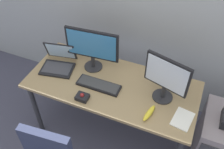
{
  "coord_description": "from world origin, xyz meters",
  "views": [
    {
      "loc": [
        0.64,
        -1.52,
        2.48
      ],
      "look_at": [
        0.0,
        0.0,
        0.88
      ],
      "focal_mm": 41.04,
      "sensor_mm": 36.0,
      "label": 1
    }
  ],
  "objects_px": {
    "keyboard": "(99,85)",
    "coffee_mug": "(72,48)",
    "paper_notepad": "(183,119)",
    "monitor_main": "(92,47)",
    "banana": "(149,113)",
    "trackball_mouse": "(82,97)",
    "monitor_side": "(166,77)",
    "laptop": "(59,62)",
    "file_cabinet": "(219,141)"
  },
  "relations": [
    {
      "from": "file_cabinet",
      "to": "trackball_mouse",
      "type": "height_order",
      "value": "trackball_mouse"
    },
    {
      "from": "file_cabinet",
      "to": "keyboard",
      "type": "height_order",
      "value": "keyboard"
    },
    {
      "from": "monitor_main",
      "to": "trackball_mouse",
      "type": "height_order",
      "value": "monitor_main"
    },
    {
      "from": "monitor_main",
      "to": "laptop",
      "type": "bearing_deg",
      "value": -159.28
    },
    {
      "from": "file_cabinet",
      "to": "coffee_mug",
      "type": "bearing_deg",
      "value": 173.69
    },
    {
      "from": "paper_notepad",
      "to": "monitor_main",
      "type": "bearing_deg",
      "value": 162.89
    },
    {
      "from": "coffee_mug",
      "to": "banana",
      "type": "bearing_deg",
      "value": -25.52
    },
    {
      "from": "coffee_mug",
      "to": "paper_notepad",
      "type": "distance_m",
      "value": 1.33
    },
    {
      "from": "keyboard",
      "to": "coffee_mug",
      "type": "bearing_deg",
      "value": 144.0
    },
    {
      "from": "monitor_main",
      "to": "laptop",
      "type": "relative_size",
      "value": 1.42
    },
    {
      "from": "coffee_mug",
      "to": "monitor_side",
      "type": "bearing_deg",
      "value": -13.17
    },
    {
      "from": "monitor_main",
      "to": "paper_notepad",
      "type": "relative_size",
      "value": 2.46
    },
    {
      "from": "monitor_main",
      "to": "keyboard",
      "type": "distance_m",
      "value": 0.36
    },
    {
      "from": "file_cabinet",
      "to": "keyboard",
      "type": "bearing_deg",
      "value": -172.49
    },
    {
      "from": "laptop",
      "to": "paper_notepad",
      "type": "distance_m",
      "value": 1.28
    },
    {
      "from": "monitor_side",
      "to": "coffee_mug",
      "type": "distance_m",
      "value": 1.09
    },
    {
      "from": "monitor_side",
      "to": "file_cabinet",
      "type": "bearing_deg",
      "value": 5.78
    },
    {
      "from": "file_cabinet",
      "to": "banana",
      "type": "height_order",
      "value": "banana"
    },
    {
      "from": "monitor_side",
      "to": "keyboard",
      "type": "distance_m",
      "value": 0.63
    },
    {
      "from": "keyboard",
      "to": "coffee_mug",
      "type": "relative_size",
      "value": 3.48
    },
    {
      "from": "trackball_mouse",
      "to": "paper_notepad",
      "type": "height_order",
      "value": "trackball_mouse"
    },
    {
      "from": "paper_notepad",
      "to": "trackball_mouse",
      "type": "bearing_deg",
      "value": -172.28
    },
    {
      "from": "file_cabinet",
      "to": "monitor_main",
      "type": "distance_m",
      "value": 1.51
    },
    {
      "from": "coffee_mug",
      "to": "trackball_mouse",
      "type": "bearing_deg",
      "value": -53.21
    },
    {
      "from": "trackball_mouse",
      "to": "coffee_mug",
      "type": "relative_size",
      "value": 0.93
    },
    {
      "from": "keyboard",
      "to": "paper_notepad",
      "type": "relative_size",
      "value": 1.97
    },
    {
      "from": "banana",
      "to": "trackball_mouse",
      "type": "bearing_deg",
      "value": -174.23
    },
    {
      "from": "monitor_main",
      "to": "paper_notepad",
      "type": "bearing_deg",
      "value": -17.11
    },
    {
      "from": "monitor_main",
      "to": "monitor_side",
      "type": "distance_m",
      "value": 0.74
    },
    {
      "from": "keyboard",
      "to": "banana",
      "type": "relative_size",
      "value": 2.16
    },
    {
      "from": "monitor_main",
      "to": "trackball_mouse",
      "type": "distance_m",
      "value": 0.48
    },
    {
      "from": "monitor_side",
      "to": "monitor_main",
      "type": "bearing_deg",
      "value": 170.67
    },
    {
      "from": "monitor_main",
      "to": "paper_notepad",
      "type": "distance_m",
      "value": 1.02
    },
    {
      "from": "laptop",
      "to": "trackball_mouse",
      "type": "xyz_separation_m",
      "value": [
        0.41,
        -0.29,
        -0.03
      ]
    },
    {
      "from": "monitor_side",
      "to": "banana",
      "type": "relative_size",
      "value": 2.3
    },
    {
      "from": "file_cabinet",
      "to": "keyboard",
      "type": "xyz_separation_m",
      "value": [
        -1.18,
        -0.16,
        0.45
      ]
    },
    {
      "from": "file_cabinet",
      "to": "monitor_main",
      "type": "bearing_deg",
      "value": 177.47
    },
    {
      "from": "trackball_mouse",
      "to": "coffee_mug",
      "type": "distance_m",
      "value": 0.67
    },
    {
      "from": "keyboard",
      "to": "trackball_mouse",
      "type": "bearing_deg",
      "value": -109.29
    },
    {
      "from": "monitor_side",
      "to": "laptop",
      "type": "relative_size",
      "value": 1.21
    },
    {
      "from": "laptop",
      "to": "paper_notepad",
      "type": "height_order",
      "value": "laptop"
    },
    {
      "from": "monitor_side",
      "to": "paper_notepad",
      "type": "xyz_separation_m",
      "value": [
        0.22,
        -0.17,
        -0.24
      ]
    },
    {
      "from": "file_cabinet",
      "to": "paper_notepad",
      "type": "xyz_separation_m",
      "value": [
        -0.39,
        -0.23,
        0.45
      ]
    },
    {
      "from": "trackball_mouse",
      "to": "laptop",
      "type": "bearing_deg",
      "value": 144.98
    },
    {
      "from": "keyboard",
      "to": "laptop",
      "type": "xyz_separation_m",
      "value": [
        -0.48,
        0.09,
        0.04
      ]
    },
    {
      "from": "trackball_mouse",
      "to": "file_cabinet",
      "type": "bearing_deg",
      "value": 15.62
    },
    {
      "from": "laptop",
      "to": "banana",
      "type": "relative_size",
      "value": 1.9
    },
    {
      "from": "monitor_main",
      "to": "file_cabinet",
      "type": "bearing_deg",
      "value": -2.53
    },
    {
      "from": "monitor_side",
      "to": "paper_notepad",
      "type": "bearing_deg",
      "value": -38.56
    },
    {
      "from": "file_cabinet",
      "to": "coffee_mug",
      "type": "relative_size",
      "value": 5.43
    }
  ]
}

